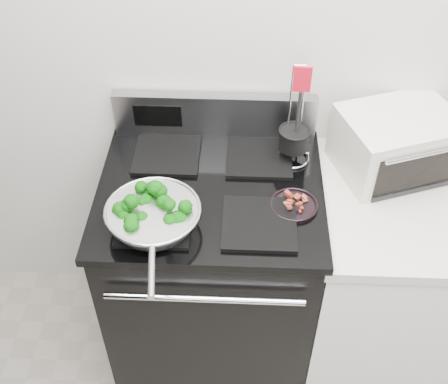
# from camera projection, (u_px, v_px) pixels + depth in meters

# --- Properties ---
(back_wall) EXTENTS (4.00, 0.02, 2.70)m
(back_wall) POSITION_uv_depth(u_px,v_px,m) (302.00, 37.00, 1.92)
(back_wall) COLOR silver
(back_wall) RESTS_ON ground
(gas_range) EXTENTS (0.79, 0.69, 1.13)m
(gas_range) POSITION_uv_depth(u_px,v_px,m) (212.00, 270.00, 2.27)
(gas_range) COLOR black
(gas_range) RESTS_ON floor
(counter) EXTENTS (0.62, 0.68, 0.92)m
(counter) POSITION_uv_depth(u_px,v_px,m) (381.00, 281.00, 2.27)
(counter) COLOR white
(counter) RESTS_ON floor
(skillet) EXTENTS (0.31, 0.49, 0.07)m
(skillet) POSITION_uv_depth(u_px,v_px,m) (153.00, 216.00, 1.79)
(skillet) COLOR silver
(skillet) RESTS_ON gas_range
(broccoli_pile) EXTENTS (0.24, 0.24, 0.08)m
(broccoli_pile) POSITION_uv_depth(u_px,v_px,m) (153.00, 211.00, 1.78)
(broccoli_pile) COLOR black
(broccoli_pile) RESTS_ON skillet
(bacon_plate) EXTENTS (0.16, 0.16, 0.04)m
(bacon_plate) POSITION_uv_depth(u_px,v_px,m) (294.00, 203.00, 1.88)
(bacon_plate) COLOR black
(bacon_plate) RESTS_ON gas_range
(utensil_holder) EXTENTS (0.13, 0.13, 0.40)m
(utensil_holder) POSITION_uv_depth(u_px,v_px,m) (293.00, 144.00, 2.02)
(utensil_holder) COLOR silver
(utensil_holder) RESTS_ON gas_range
(toaster_oven) EXTENTS (0.47, 0.41, 0.23)m
(toaster_oven) POSITION_uv_depth(u_px,v_px,m) (396.00, 143.00, 2.00)
(toaster_oven) COLOR silver
(toaster_oven) RESTS_ON counter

